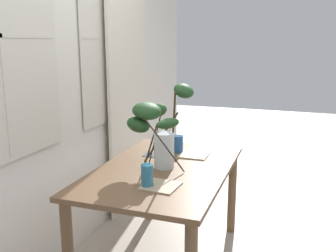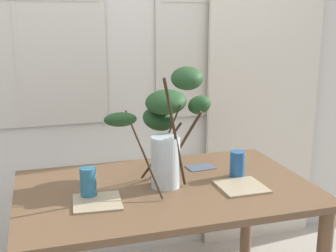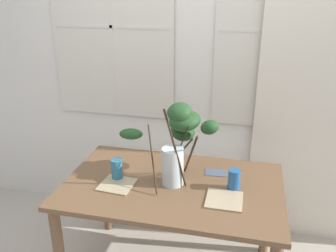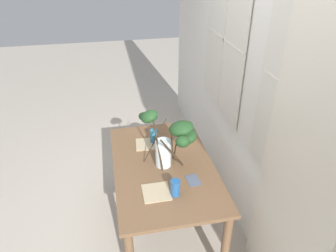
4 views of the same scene
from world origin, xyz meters
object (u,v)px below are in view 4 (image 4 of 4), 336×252
at_px(vase_with_branches, 171,138).
at_px(plate_square_right, 156,192).
at_px(dining_table, 164,174).
at_px(drinking_glass_blue_right, 175,188).
at_px(plate_square_left, 147,144).
at_px(drinking_glass_blue_left, 154,136).

height_order(vase_with_branches, plate_square_right, vase_with_branches).
height_order(dining_table, plate_square_right, plate_square_right).
height_order(dining_table, drinking_glass_blue_right, drinking_glass_blue_right).
relative_size(dining_table, plate_square_left, 6.71).
bearing_deg(dining_table, drinking_glass_blue_left, -176.39).
relative_size(vase_with_branches, plate_square_right, 2.89).
bearing_deg(drinking_glass_blue_left, plate_square_left, -70.83).
height_order(drinking_glass_blue_right, plate_square_left, drinking_glass_blue_right).
xyz_separation_m(drinking_glass_blue_left, plate_square_left, (0.03, -0.08, -0.07)).
relative_size(plate_square_left, plate_square_right, 0.97).
height_order(dining_table, vase_with_branches, vase_with_branches).
relative_size(dining_table, vase_with_branches, 2.25).
xyz_separation_m(dining_table, drinking_glass_blue_right, (0.40, 0.02, 0.18)).
bearing_deg(dining_table, plate_square_left, -163.53).
height_order(dining_table, plate_square_left, plate_square_left).
relative_size(vase_with_branches, drinking_glass_blue_right, 4.64).
xyz_separation_m(vase_with_branches, drinking_glass_blue_right, (0.38, -0.04, -0.22)).
bearing_deg(drinking_glass_blue_left, plate_square_right, -7.87).
distance_m(dining_table, plate_square_right, 0.39).
xyz_separation_m(drinking_glass_blue_right, plate_square_right, (-0.05, -0.15, -0.06)).
relative_size(dining_table, drinking_glass_blue_left, 10.03).
distance_m(plate_square_left, plate_square_right, 0.71).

